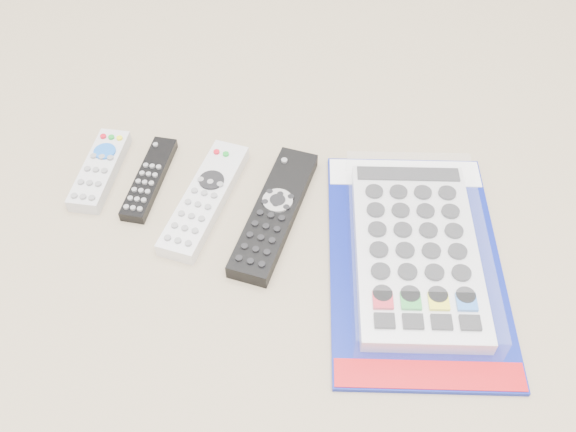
% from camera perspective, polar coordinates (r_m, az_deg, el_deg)
% --- Properties ---
extents(remote_small_grey, '(0.05, 0.15, 0.02)m').
position_cam_1_polar(remote_small_grey, '(0.96, -16.38, 3.97)').
color(remote_small_grey, '#B5B5B8').
rests_on(remote_small_grey, ground).
extents(remote_slim_black, '(0.04, 0.15, 0.02)m').
position_cam_1_polar(remote_slim_black, '(0.93, -12.23, 3.25)').
color(remote_slim_black, black).
rests_on(remote_slim_black, ground).
extents(remote_silver_dvd, '(0.08, 0.21, 0.02)m').
position_cam_1_polar(remote_silver_dvd, '(0.89, -7.41, 1.54)').
color(remote_silver_dvd, silver).
rests_on(remote_silver_dvd, ground).
extents(remote_large_black, '(0.09, 0.23, 0.02)m').
position_cam_1_polar(remote_large_black, '(0.86, -1.20, 0.28)').
color(remote_large_black, black).
rests_on(remote_large_black, ground).
extents(jumbo_remote_packaged, '(0.26, 0.39, 0.05)m').
position_cam_1_polar(jumbo_remote_packaged, '(0.83, 11.34, -2.92)').
color(jumbo_remote_packaged, navy).
rests_on(jumbo_remote_packaged, ground).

